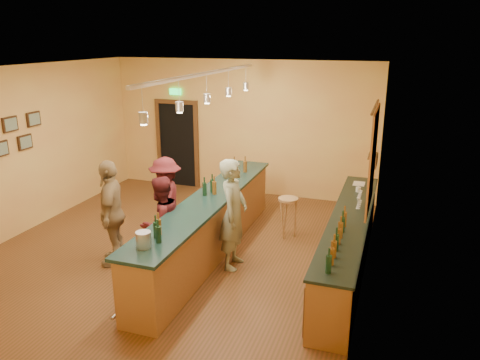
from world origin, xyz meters
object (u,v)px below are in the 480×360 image
(back_counter, at_px, (348,243))
(customer_a, at_px, (161,223))
(bartender, at_px, (233,214))
(tasting_bar, at_px, (209,222))
(customer_b, at_px, (112,213))
(customer_c, at_px, (166,199))
(bar_stool, at_px, (288,205))

(back_counter, xyz_separation_m, customer_a, (-2.92, -0.90, 0.30))
(bartender, relative_size, customer_a, 1.18)
(tasting_bar, relative_size, customer_b, 2.82)
(customer_b, xyz_separation_m, customer_c, (0.40, 1.14, -0.10))
(back_counter, bearing_deg, customer_b, -164.98)
(customer_a, relative_size, bar_stool, 2.01)
(bartender, distance_m, customer_b, 2.02)
(customer_c, bearing_deg, customer_a, 3.15)
(bar_stool, bearing_deg, customer_a, -131.44)
(back_counter, distance_m, customer_b, 3.92)
(customer_a, xyz_separation_m, customer_c, (-0.45, 1.04, 0.01))
(customer_c, height_order, bar_stool, customer_c)
(tasting_bar, bearing_deg, customer_b, -149.29)
(customer_b, bearing_deg, customer_a, 74.61)
(customer_a, bearing_deg, bartender, 134.25)
(tasting_bar, relative_size, bar_stool, 6.51)
(customer_c, bearing_deg, tasting_bar, 52.35)
(customer_b, xyz_separation_m, bar_stool, (2.52, 2.00, -0.26))
(back_counter, distance_m, tasting_bar, 2.38)
(customer_b, bearing_deg, bar_stool, 105.92)
(tasting_bar, height_order, bar_stool, tasting_bar)
(tasting_bar, distance_m, customer_c, 1.06)
(back_counter, height_order, customer_a, customer_a)
(back_counter, xyz_separation_m, customer_c, (-3.36, 0.13, 0.31))
(bartender, distance_m, customer_c, 1.66)
(customer_b, relative_size, bar_stool, 2.31)
(customer_a, xyz_separation_m, bar_stool, (1.67, 1.90, -0.15))
(bar_stool, bearing_deg, back_counter, -38.59)
(bartender, height_order, customer_a, bartender)
(bartender, height_order, bar_stool, bartender)
(back_counter, height_order, customer_b, customer_b)
(tasting_bar, bearing_deg, bartender, -27.59)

